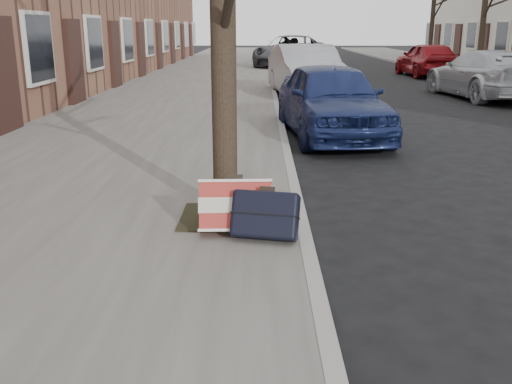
{
  "coord_description": "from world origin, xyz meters",
  "views": [
    {
      "loc": [
        -1.66,
        -4.08,
        1.91
      ],
      "look_at": [
        -1.69,
        0.8,
        0.49
      ],
      "focal_mm": 40.0,
      "sensor_mm": 36.0,
      "label": 1
    }
  ],
  "objects_px": {
    "suitcase_navy": "(265,214)",
    "car_near_mid": "(306,72)",
    "suitcase_red": "(235,207)",
    "car_near_front": "(331,100)"
  },
  "relations": [
    {
      "from": "suitcase_red",
      "to": "car_near_front",
      "type": "height_order",
      "value": "car_near_front"
    },
    {
      "from": "suitcase_red",
      "to": "car_near_mid",
      "type": "xyz_separation_m",
      "value": [
        1.49,
        11.26,
        0.36
      ]
    },
    {
      "from": "suitcase_navy",
      "to": "car_near_mid",
      "type": "distance_m",
      "value": 11.5
    },
    {
      "from": "car_near_front",
      "to": "car_near_mid",
      "type": "distance_m",
      "value": 5.92
    },
    {
      "from": "suitcase_navy",
      "to": "car_near_front",
      "type": "xyz_separation_m",
      "value": [
        1.22,
        5.5,
        0.32
      ]
    },
    {
      "from": "suitcase_red",
      "to": "suitcase_navy",
      "type": "height_order",
      "value": "suitcase_red"
    },
    {
      "from": "suitcase_navy",
      "to": "car_near_mid",
      "type": "xyz_separation_m",
      "value": [
        1.23,
        11.42,
        0.38
      ]
    },
    {
      "from": "suitcase_navy",
      "to": "car_near_front",
      "type": "distance_m",
      "value": 5.65
    },
    {
      "from": "suitcase_red",
      "to": "car_near_front",
      "type": "bearing_deg",
      "value": 72.25
    },
    {
      "from": "suitcase_red",
      "to": "suitcase_navy",
      "type": "relative_size",
      "value": 1.1
    }
  ]
}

